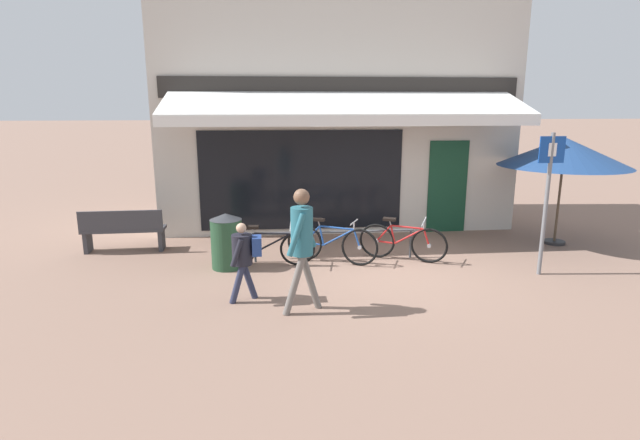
{
  "coord_description": "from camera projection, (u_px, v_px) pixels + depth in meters",
  "views": [
    {
      "loc": [
        -1.96,
        -8.53,
        2.93
      ],
      "look_at": [
        -1.21,
        -0.59,
        1.05
      ],
      "focal_mm": 28.0,
      "sensor_mm": 36.0,
      "label": 1
    }
  ],
  "objects": [
    {
      "name": "ground_plane",
      "position": [
        383.0,
        267.0,
        9.11
      ],
      "size": [
        160.0,
        160.0,
        0.0
      ],
      "primitive_type": "plane",
      "color": "#846656"
    },
    {
      "name": "shop_front",
      "position": [
        334.0,
        115.0,
        12.27
      ],
      "size": [
        8.15,
        4.57,
        5.27
      ],
      "color": "beige",
      "rests_on": "ground_plane"
    },
    {
      "name": "bike_rack_rail",
      "position": [
        334.0,
        236.0,
        9.43
      ],
      "size": [
        3.08,
        0.04,
        0.57
      ],
      "color": "#47494F",
      "rests_on": "ground_plane"
    },
    {
      "name": "bicycle_black",
      "position": [
        268.0,
        248.0,
        9.08
      ],
      "size": [
        1.73,
        0.52,
        0.8
      ],
      "rotation": [
        0.12,
        0.0,
        -0.07
      ],
      "color": "black",
      "rests_on": "ground_plane"
    },
    {
      "name": "bicycle_blue",
      "position": [
        331.0,
        243.0,
        9.28
      ],
      "size": [
        1.65,
        0.77,
        0.83
      ],
      "rotation": [
        -0.03,
        0.0,
        -0.4
      ],
      "color": "black",
      "rests_on": "ground_plane"
    },
    {
      "name": "bicycle_red",
      "position": [
        402.0,
        242.0,
        9.4
      ],
      "size": [
        1.57,
        0.86,
        0.85
      ],
      "rotation": [
        0.11,
        0.0,
        -0.44
      ],
      "color": "black",
      "rests_on": "ground_plane"
    },
    {
      "name": "pedestrian_adult",
      "position": [
        302.0,
        237.0,
        6.93
      ],
      "size": [
        0.59,
        0.53,
        1.8
      ],
      "rotation": [
        0.0,
        0.0,
        3.21
      ],
      "color": "slate",
      "rests_on": "ground_plane"
    },
    {
      "name": "pedestrian_child",
      "position": [
        244.0,
        253.0,
        7.41
      ],
      "size": [
        0.51,
        0.49,
        1.22
      ],
      "rotation": [
        0.0,
        0.0,
        3.16
      ],
      "color": "#282D47",
      "rests_on": "ground_plane"
    },
    {
      "name": "litter_bin",
      "position": [
        227.0,
        241.0,
        8.96
      ],
      "size": [
        0.57,
        0.57,
        1.01
      ],
      "color": "#23472D",
      "rests_on": "ground_plane"
    },
    {
      "name": "parking_sign",
      "position": [
        548.0,
        190.0,
        8.39
      ],
      "size": [
        0.44,
        0.07,
        2.45
      ],
      "color": "slate",
      "rests_on": "ground_plane"
    },
    {
      "name": "cafe_parasol",
      "position": [
        564.0,
        152.0,
        10.19
      ],
      "size": [
        2.61,
        2.61,
        2.24
      ],
      "color": "#4C3D2D",
      "rests_on": "ground_plane"
    },
    {
      "name": "park_bench",
      "position": [
        123.0,
        229.0,
        9.95
      ],
      "size": [
        1.61,
        0.48,
        0.87
      ],
      "rotation": [
        0.0,
        0.0,
        0.02
      ],
      "color": "#38383D",
      "rests_on": "ground_plane"
    }
  ]
}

